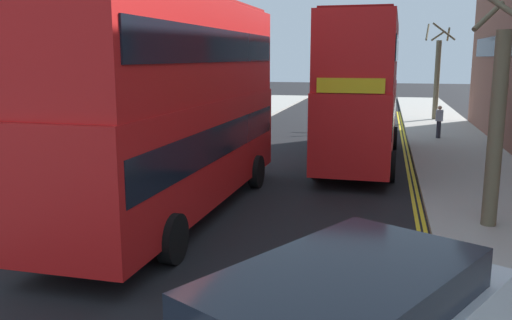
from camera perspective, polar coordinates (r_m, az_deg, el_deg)
The scene contains 9 objects.
sidewalk_right at distance 17.49m, azimuth 23.65°, elevation -3.44°, with size 4.00×80.00×0.14m, color #ADA89E.
sidewalk_left at distance 19.81m, azimuth -16.53°, elevation -1.38°, with size 4.00×80.00×0.14m, color #ADA89E.
kerb_line_outer at distance 15.32m, azimuth 17.13°, elevation -5.20°, with size 0.10×56.00×0.01m, color yellow.
kerb_line_inner at distance 15.31m, azimuth 16.53°, elevation -5.17°, with size 0.10×56.00×0.01m, color yellow.
double_decker_bus_away at distance 14.05m, azimuth -8.41°, elevation 6.32°, with size 2.95×10.85×5.64m.
double_decker_bus_oncoming at distance 21.57m, azimuth 11.26°, elevation 7.76°, with size 2.99×10.86×5.64m.
pedestrian_far at distance 28.32m, azimuth 18.86°, elevation 3.92°, with size 0.34×0.22×1.62m.
street_tree_near at distance 13.68m, azimuth 24.28°, elevation 4.07°, with size 1.85×1.83×5.65m.
street_tree_mid at distance 36.95m, azimuth 18.67°, elevation 8.62°, with size 1.84×1.84×6.13m.
Camera 1 is at (3.32, -0.72, 4.11)m, focal length 37.67 mm.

